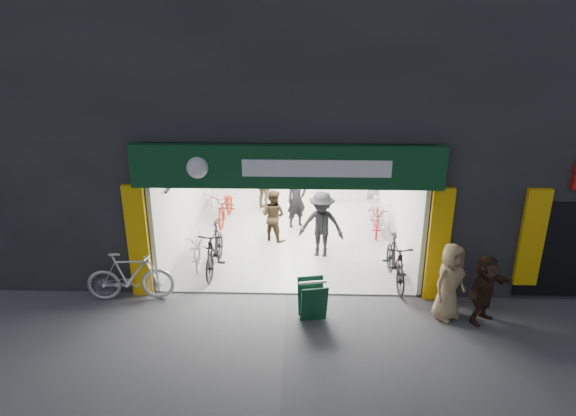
{
  "coord_description": "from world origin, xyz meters",
  "views": [
    {
      "loc": [
        0.33,
        -10.14,
        5.97
      ],
      "look_at": [
        -0.03,
        1.5,
        1.53
      ],
      "focal_mm": 32.0,
      "sensor_mm": 36.0,
      "label": 1
    }
  ],
  "objects_px": {
    "bike_left_front": "(199,246)",
    "parked_bike": "(130,276)",
    "pedestrian_near": "(450,282)",
    "bike_right_front": "(396,261)",
    "sandwich_board": "(312,299)"
  },
  "relations": [
    {
      "from": "sandwich_board",
      "to": "bike_right_front",
      "type": "bearing_deg",
      "value": 27.7
    },
    {
      "from": "bike_left_front",
      "to": "parked_bike",
      "type": "relative_size",
      "value": 0.87
    },
    {
      "from": "sandwich_board",
      "to": "bike_left_front",
      "type": "bearing_deg",
      "value": 127.63
    },
    {
      "from": "bike_right_front",
      "to": "sandwich_board",
      "type": "relative_size",
      "value": 2.24
    },
    {
      "from": "bike_left_front",
      "to": "sandwich_board",
      "type": "bearing_deg",
      "value": -49.65
    },
    {
      "from": "parked_bike",
      "to": "pedestrian_near",
      "type": "bearing_deg",
      "value": -99.54
    },
    {
      "from": "bike_left_front",
      "to": "bike_right_front",
      "type": "distance_m",
      "value": 4.89
    },
    {
      "from": "bike_left_front",
      "to": "bike_right_front",
      "type": "bearing_deg",
      "value": -19.48
    },
    {
      "from": "bike_right_front",
      "to": "parked_bike",
      "type": "xyz_separation_m",
      "value": [
        -5.93,
        -0.9,
        0.0
      ]
    },
    {
      "from": "bike_right_front",
      "to": "sandwich_board",
      "type": "xyz_separation_m",
      "value": [
        -1.95,
        -1.56,
        -0.1
      ]
    },
    {
      "from": "parked_bike",
      "to": "pedestrian_near",
      "type": "xyz_separation_m",
      "value": [
        6.78,
        -0.5,
        0.26
      ]
    },
    {
      "from": "bike_left_front",
      "to": "bike_right_front",
      "type": "xyz_separation_m",
      "value": [
        4.79,
        -0.96,
        0.13
      ]
    },
    {
      "from": "parked_bike",
      "to": "pedestrian_near",
      "type": "relative_size",
      "value": 1.15
    },
    {
      "from": "bike_left_front",
      "to": "bike_right_front",
      "type": "height_order",
      "value": "bike_right_front"
    },
    {
      "from": "parked_bike",
      "to": "pedestrian_near",
      "type": "height_order",
      "value": "pedestrian_near"
    }
  ]
}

